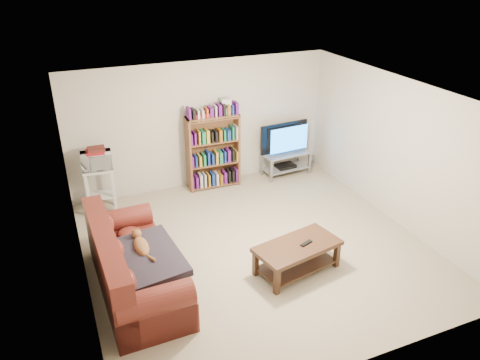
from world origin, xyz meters
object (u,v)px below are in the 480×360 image
coffee_table (297,252)px  tv_stand (286,160)px  bookshelf (213,151)px  sofa (130,270)px

coffee_table → tv_stand: (1.37, 2.93, 0.02)m
coffee_table → tv_stand: 3.24m
bookshelf → sofa: bearing=-127.8°
tv_stand → bookshelf: size_ratio=0.69×
sofa → bookshelf: (2.09, 2.53, 0.41)m
sofa → coffee_table: 2.30m
sofa → coffee_table: (2.25, -0.48, -0.03)m
sofa → tv_stand: bearing=32.8°
coffee_table → tv_stand: tv_stand is taller
coffee_table → sofa: bearing=156.9°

